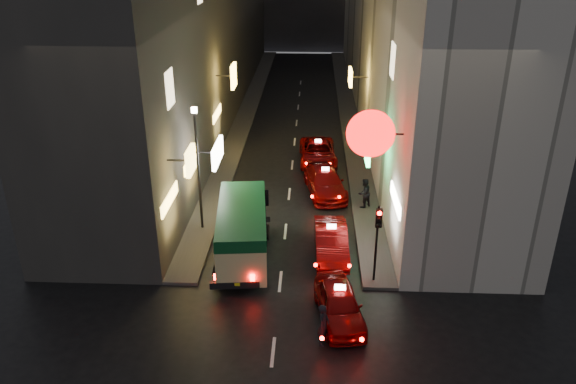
# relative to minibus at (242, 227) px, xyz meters

# --- Properties ---
(building_left) EXTENTS (7.69, 52.00, 18.00)m
(building_left) POSITION_rel_minibus_xyz_m (-6.19, 23.66, 7.37)
(building_left) COLOR #34322F
(building_left) RESTS_ON ground
(building_right) EXTENTS (8.35, 52.00, 18.00)m
(building_right) POSITION_rel_minibus_xyz_m (9.81, 23.66, 7.37)
(building_right) COLOR beige
(building_right) RESTS_ON ground
(sidewalk_left) EXTENTS (1.50, 52.00, 0.15)m
(sidewalk_left) POSITION_rel_minibus_xyz_m (-2.44, 23.66, -1.56)
(sidewalk_left) COLOR #413F3D
(sidewalk_left) RESTS_ON ground
(sidewalk_right) EXTENTS (1.50, 52.00, 0.15)m
(sidewalk_right) POSITION_rel_minibus_xyz_m (6.06, 23.66, -1.56)
(sidewalk_right) COLOR #413F3D
(sidewalk_right) RESTS_ON ground
(minibus) EXTENTS (2.68, 6.19, 2.58)m
(minibus) POSITION_rel_minibus_xyz_m (0.00, 0.00, 0.00)
(minibus) COLOR #D0C282
(minibus) RESTS_ON ground
(taxi_near) EXTENTS (2.78, 5.16, 1.73)m
(taxi_near) POSITION_rel_minibus_xyz_m (4.23, -4.27, -0.85)
(taxi_near) COLOR #740606
(taxi_near) RESTS_ON ground
(taxi_second) EXTENTS (2.24, 5.14, 1.78)m
(taxi_second) POSITION_rel_minibus_xyz_m (4.03, 0.53, -0.82)
(taxi_second) COLOR #740606
(taxi_second) RESTS_ON ground
(taxi_third) EXTENTS (2.97, 5.45, 1.81)m
(taxi_third) POSITION_rel_minibus_xyz_m (3.85, 7.42, -0.81)
(taxi_third) COLOR #740606
(taxi_third) RESTS_ON ground
(taxi_far) EXTENTS (2.34, 5.22, 1.80)m
(taxi_far) POSITION_rel_minibus_xyz_m (3.46, 12.22, -0.81)
(taxi_far) COLOR #740606
(taxi_far) RESTS_ON ground
(pedestrian_crossing) EXTENTS (0.57, 0.71, 1.87)m
(pedestrian_crossing) POSITION_rel_minibus_xyz_m (3.59, -5.78, -0.70)
(pedestrian_crossing) COLOR black
(pedestrian_crossing) RESTS_ON ground
(pedestrian_sidewalk) EXTENTS (0.82, 0.78, 1.86)m
(pedestrian_sidewalk) POSITION_rel_minibus_xyz_m (5.92, 5.38, -0.55)
(pedestrian_sidewalk) COLOR black
(pedestrian_sidewalk) RESTS_ON sidewalk_right
(traffic_light) EXTENTS (0.26, 0.43, 3.50)m
(traffic_light) POSITION_rel_minibus_xyz_m (5.81, -1.86, 1.05)
(traffic_light) COLOR black
(traffic_light) RESTS_ON sidewalk_right
(lamp_post) EXTENTS (0.28, 0.28, 6.22)m
(lamp_post) POSITION_rel_minibus_xyz_m (-2.39, 2.66, 2.09)
(lamp_post) COLOR black
(lamp_post) RESTS_ON sidewalk_left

